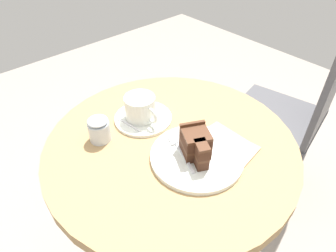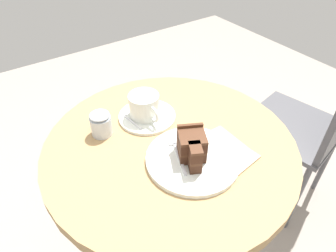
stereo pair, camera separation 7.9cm
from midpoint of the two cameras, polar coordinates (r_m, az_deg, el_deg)
cafe_table at (r=0.90m, az=-2.04°, el=-9.50°), size 0.67×0.67×0.75m
saucer at (r=0.88m, az=-7.31°, el=1.40°), size 0.17×0.17×0.01m
coffee_cup at (r=0.85m, az=-8.00°, el=3.38°), size 0.12×0.09×0.07m
teaspoon at (r=0.86m, az=-10.82°, el=0.62°), size 0.10×0.02×0.00m
cake_plate at (r=0.75m, az=2.52°, el=-5.94°), size 0.23×0.23×0.01m
cake_slice at (r=0.73m, az=2.31°, el=-3.65°), size 0.11×0.09×0.08m
fork at (r=0.76m, az=-0.79°, el=-4.39°), size 0.14×0.07×0.00m
napkin at (r=0.79m, az=7.46°, el=-4.31°), size 0.17×0.15×0.00m
cafe_chair at (r=1.40m, az=22.25°, el=3.09°), size 0.45×0.45×0.89m
sugar_pot at (r=0.81m, az=-15.73°, el=-0.70°), size 0.06×0.06×0.07m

